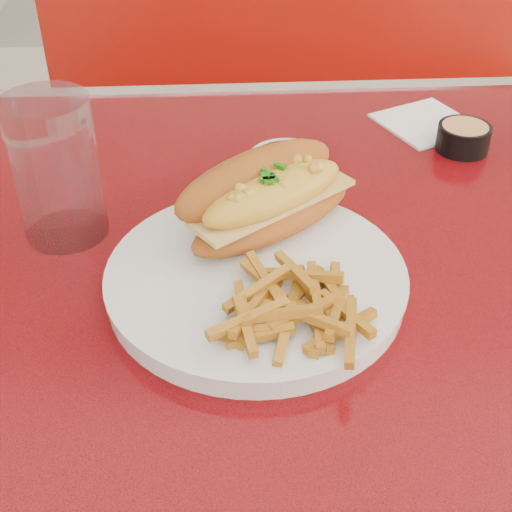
{
  "coord_description": "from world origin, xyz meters",
  "views": [
    {
      "loc": [
        -0.22,
        -0.61,
        1.22
      ],
      "look_at": [
        -0.19,
        -0.07,
        0.81
      ],
      "focal_mm": 50.0,
      "sensor_mm": 36.0,
      "label": 1
    }
  ],
  "objects": [
    {
      "name": "sauce_cup_right",
      "position": [
        0.1,
        0.19,
        0.79
      ],
      "size": [
        0.09,
        0.09,
        0.03
      ],
      "rotation": [
        0.0,
        0.0,
        0.38
      ],
      "color": "black",
      "rests_on": "diner_table"
    },
    {
      "name": "booth_bench_far",
      "position": [
        0.0,
        0.81,
        0.29
      ],
      "size": [
        1.2,
        0.51,
        0.9
      ],
      "color": "maroon",
      "rests_on": "ground"
    },
    {
      "name": "dinner_plate",
      "position": [
        -0.19,
        -0.07,
        0.78
      ],
      "size": [
        0.3,
        0.3,
        0.02
      ],
      "rotation": [
        0.0,
        0.0,
        -0.04
      ],
      "color": "silver",
      "rests_on": "diner_table"
    },
    {
      "name": "gravy_ramekin",
      "position": [
        -0.14,
        0.1,
        0.8
      ],
      "size": [
        0.11,
        0.11,
        0.05
      ],
      "rotation": [
        0.0,
        0.0,
        -0.3
      ],
      "color": "silver",
      "rests_on": "diner_table"
    },
    {
      "name": "fries_pile",
      "position": [
        -0.16,
        -0.14,
        0.81
      ],
      "size": [
        0.11,
        0.1,
        0.03
      ],
      "primitive_type": null,
      "rotation": [
        0.0,
        0.0,
        0.0
      ],
      "color": "orange",
      "rests_on": "dinner_plate"
    },
    {
      "name": "diner_table",
      "position": [
        0.0,
        0.0,
        0.61
      ],
      "size": [
        1.23,
        0.83,
        0.77
      ],
      "color": "red",
      "rests_on": "ground"
    },
    {
      "name": "mac_hoagie",
      "position": [
        -0.17,
        0.01,
        0.83
      ],
      "size": [
        0.22,
        0.2,
        0.09
      ],
      "rotation": [
        0.0,
        0.0,
        0.62
      ],
      "color": "#AD591C",
      "rests_on": "dinner_plate"
    },
    {
      "name": "fork",
      "position": [
        -0.11,
        -0.05,
        0.79
      ],
      "size": [
        0.02,
        0.14,
        0.0
      ],
      "rotation": [
        0.0,
        0.0,
        1.56
      ],
      "color": "#BABABE",
      "rests_on": "dinner_plate"
    },
    {
      "name": "water_tumbler",
      "position": [
        -0.39,
        0.04,
        0.85
      ],
      "size": [
        0.12,
        0.12,
        0.15
      ],
      "primitive_type": "cylinder",
      "rotation": [
        0.0,
        0.0,
        0.42
      ],
      "color": "#A3BFD2",
      "rests_on": "diner_table"
    },
    {
      "name": "sauce_cup_left",
      "position": [
        -0.23,
        0.06,
        0.78
      ],
      "size": [
        0.07,
        0.07,
        0.03
      ],
      "rotation": [
        0.0,
        0.0,
        -0.4
      ],
      "color": "black",
      "rests_on": "diner_table"
    },
    {
      "name": "paper_napkin",
      "position": [
        0.07,
        0.27,
        0.77
      ],
      "size": [
        0.15,
        0.15,
        0.0
      ],
      "primitive_type": "cube",
      "rotation": [
        0.0,
        0.0,
        0.43
      ],
      "color": "white",
      "rests_on": "diner_table"
    }
  ]
}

